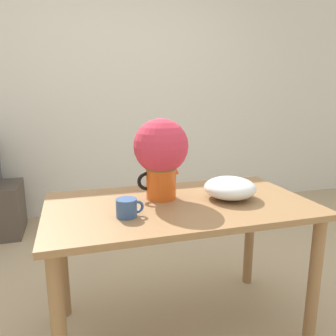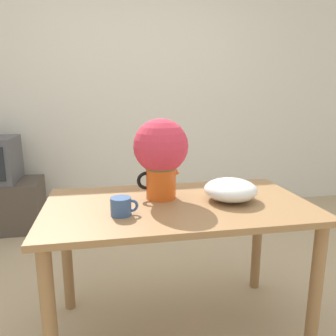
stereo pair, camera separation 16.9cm
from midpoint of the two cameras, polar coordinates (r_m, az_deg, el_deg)
name	(u,v)px [view 2 (the right image)]	position (r m, az deg, el deg)	size (l,w,h in m)	color
ground_plane	(164,327)	(2.01, 1.92, -26.04)	(12.00, 12.00, 0.00)	tan
wall_back	(131,90)	(3.55, -5.15, 13.34)	(8.00, 0.05, 2.60)	silver
table	(178,223)	(1.69, 4.65, -9.62)	(1.31, 0.73, 0.73)	olive
flower_vase	(162,153)	(1.66, 1.77, 2.59)	(0.28, 0.28, 0.41)	#E05619
coffee_mug	(122,206)	(1.47, -4.85, -6.72)	(0.13, 0.09, 0.08)	#385689
white_bowl	(230,190)	(1.71, 13.62, -3.73)	(0.27, 0.27, 0.11)	white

